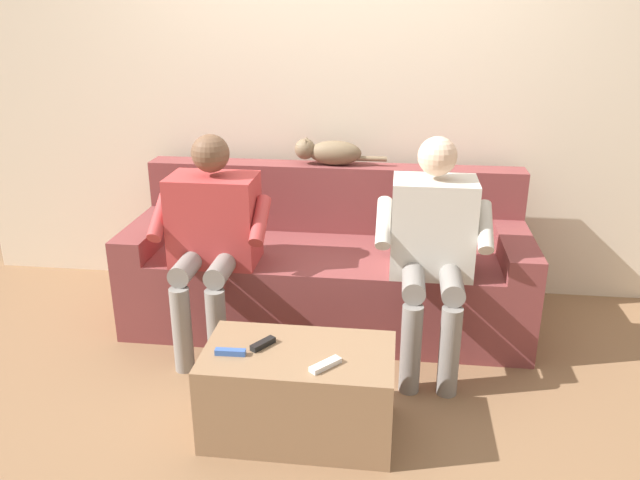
{
  "coord_description": "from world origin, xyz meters",
  "views": [
    {
      "loc": [
        -0.38,
        3.25,
        1.77
      ],
      "look_at": [
        0.0,
        0.24,
        0.62
      ],
      "focal_mm": 35.61,
      "sensor_mm": 36.0,
      "label": 1
    }
  ],
  "objects": [
    {
      "name": "cat_on_backrest",
      "position": [
        0.03,
        -0.42,
        0.94
      ],
      "size": [
        0.55,
        0.14,
        0.16
      ],
      "color": "#756047",
      "rests_on": "couch"
    },
    {
      "name": "ground_plane",
      "position": [
        0.0,
        0.6,
        0.0
      ],
      "size": [
        8.0,
        8.0,
        0.0
      ],
      "primitive_type": "plane",
      "color": "#846042"
    },
    {
      "name": "coffee_table",
      "position": [
        0.0,
        0.96,
        0.2
      ],
      "size": [
        0.81,
        0.45,
        0.4
      ],
      "color": "#8C6B4C",
      "rests_on": "ground"
    },
    {
      "name": "remote_white",
      "position": [
        -0.13,
        1.07,
        0.41
      ],
      "size": [
        0.13,
        0.14,
        0.02
      ],
      "primitive_type": "cube",
      "rotation": [
        0.0,
        0.0,
        3.99
      ],
      "color": "white",
      "rests_on": "coffee_table"
    },
    {
      "name": "person_left_seated",
      "position": [
        -0.57,
        0.25,
        0.66
      ],
      "size": [
        0.57,
        0.61,
        1.16
      ],
      "color": "beige",
      "rests_on": "ground"
    },
    {
      "name": "back_wall",
      "position": [
        0.0,
        -0.65,
        1.23
      ],
      "size": [
        4.78,
        0.06,
        2.46
      ],
      "primitive_type": "cube",
      "color": "beige",
      "rests_on": "ground"
    },
    {
      "name": "couch",
      "position": [
        0.0,
        -0.14,
        0.3
      ],
      "size": [
        2.24,
        0.84,
        0.86
      ],
      "color": "brown",
      "rests_on": "ground"
    },
    {
      "name": "person_right_seated",
      "position": [
        0.57,
        0.24,
        0.66
      ],
      "size": [
        0.6,
        0.56,
        1.14
      ],
      "color": "#B23838",
      "rests_on": "ground"
    },
    {
      "name": "remote_black",
      "position": [
        0.16,
        0.94,
        0.41
      ],
      "size": [
        0.1,
        0.12,
        0.02
      ],
      "primitive_type": "cube",
      "rotation": [
        0.0,
        0.0,
        0.98
      ],
      "color": "black",
      "rests_on": "coffee_table"
    },
    {
      "name": "remote_blue",
      "position": [
        0.28,
        1.02,
        0.41
      ],
      "size": [
        0.13,
        0.03,
        0.02
      ],
      "primitive_type": "cube",
      "rotation": [
        0.0,
        0.0,
        0.04
      ],
      "color": "#3860B7",
      "rests_on": "coffee_table"
    }
  ]
}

